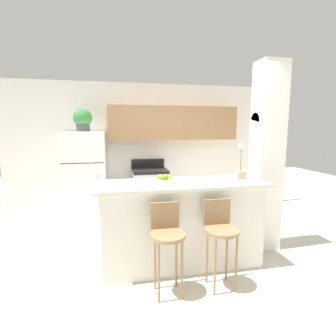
{
  "coord_description": "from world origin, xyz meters",
  "views": [
    {
      "loc": [
        -0.8,
        -2.95,
        1.67
      ],
      "look_at": [
        0.0,
        0.8,
        1.1
      ],
      "focal_mm": 28.0,
      "sensor_mm": 36.0,
      "label": 1
    }
  ],
  "objects_px": {
    "trash_bin": "(120,212)",
    "refrigerator": "(85,177)",
    "stove_range": "(150,192)",
    "fruit_bowl": "(165,180)",
    "potted_plant_on_fridge": "(83,119)",
    "bar_stool_right": "(221,231)",
    "orchid_vase": "(241,168)",
    "bar_stool_left": "(167,236)"
  },
  "relations": [
    {
      "from": "trash_bin",
      "to": "bar_stool_right",
      "type": "bearing_deg",
      "value": -65.47
    },
    {
      "from": "bar_stool_right",
      "to": "stove_range",
      "type": "bearing_deg",
      "value": 99.08
    },
    {
      "from": "bar_stool_left",
      "to": "orchid_vase",
      "type": "distance_m",
      "value": 1.34
    },
    {
      "from": "bar_stool_left",
      "to": "trash_bin",
      "type": "height_order",
      "value": "bar_stool_left"
    },
    {
      "from": "orchid_vase",
      "to": "fruit_bowl",
      "type": "bearing_deg",
      "value": -174.38
    },
    {
      "from": "refrigerator",
      "to": "trash_bin",
      "type": "height_order",
      "value": "refrigerator"
    },
    {
      "from": "orchid_vase",
      "to": "fruit_bowl",
      "type": "distance_m",
      "value": 1.01
    },
    {
      "from": "refrigerator",
      "to": "fruit_bowl",
      "type": "xyz_separation_m",
      "value": [
        1.08,
        -1.94,
        0.27
      ]
    },
    {
      "from": "potted_plant_on_fridge",
      "to": "orchid_vase",
      "type": "xyz_separation_m",
      "value": [
        2.08,
        -1.84,
        -0.65
      ]
    },
    {
      "from": "bar_stool_right",
      "to": "potted_plant_on_fridge",
      "type": "bearing_deg",
      "value": 123.18
    },
    {
      "from": "potted_plant_on_fridge",
      "to": "fruit_bowl",
      "type": "height_order",
      "value": "potted_plant_on_fridge"
    },
    {
      "from": "fruit_bowl",
      "to": "bar_stool_right",
      "type": "bearing_deg",
      "value": -43.52
    },
    {
      "from": "orchid_vase",
      "to": "trash_bin",
      "type": "distance_m",
      "value": 2.4
    },
    {
      "from": "refrigerator",
      "to": "trash_bin",
      "type": "relative_size",
      "value": 4.28
    },
    {
      "from": "bar_stool_right",
      "to": "orchid_vase",
      "type": "bearing_deg",
      "value": 48.96
    },
    {
      "from": "refrigerator",
      "to": "fruit_bowl",
      "type": "height_order",
      "value": "refrigerator"
    },
    {
      "from": "bar_stool_left",
      "to": "bar_stool_right",
      "type": "relative_size",
      "value": 1.0
    },
    {
      "from": "stove_range",
      "to": "fruit_bowl",
      "type": "relative_size",
      "value": 4.63
    },
    {
      "from": "stove_range",
      "to": "fruit_bowl",
      "type": "height_order",
      "value": "fruit_bowl"
    },
    {
      "from": "stove_range",
      "to": "orchid_vase",
      "type": "height_order",
      "value": "orchid_vase"
    },
    {
      "from": "potted_plant_on_fridge",
      "to": "fruit_bowl",
      "type": "xyz_separation_m",
      "value": [
        1.08,
        -1.94,
        -0.75
      ]
    },
    {
      "from": "bar_stool_left",
      "to": "bar_stool_right",
      "type": "bearing_deg",
      "value": 0.0
    },
    {
      "from": "trash_bin",
      "to": "fruit_bowl",
      "type": "bearing_deg",
      "value": -73.89
    },
    {
      "from": "refrigerator",
      "to": "trash_bin",
      "type": "xyz_separation_m",
      "value": [
        0.59,
        -0.25,
        -0.62
      ]
    },
    {
      "from": "bar_stool_right",
      "to": "potted_plant_on_fridge",
      "type": "distance_m",
      "value": 3.13
    },
    {
      "from": "bar_stool_left",
      "to": "refrigerator",
      "type": "bearing_deg",
      "value": 112.63
    },
    {
      "from": "bar_stool_left",
      "to": "trash_bin",
      "type": "distance_m",
      "value": 2.24
    },
    {
      "from": "fruit_bowl",
      "to": "trash_bin",
      "type": "bearing_deg",
      "value": 106.11
    },
    {
      "from": "refrigerator",
      "to": "stove_range",
      "type": "relative_size",
      "value": 1.52
    },
    {
      "from": "bar_stool_right",
      "to": "trash_bin",
      "type": "xyz_separation_m",
      "value": [
        -0.99,
        2.17,
        -0.42
      ]
    },
    {
      "from": "refrigerator",
      "to": "potted_plant_on_fridge",
      "type": "bearing_deg",
      "value": 117.37
    },
    {
      "from": "stove_range",
      "to": "bar_stool_right",
      "type": "height_order",
      "value": "stove_range"
    },
    {
      "from": "bar_stool_left",
      "to": "potted_plant_on_fridge",
      "type": "distance_m",
      "value": 2.89
    },
    {
      "from": "trash_bin",
      "to": "refrigerator",
      "type": "bearing_deg",
      "value": 157.27
    },
    {
      "from": "refrigerator",
      "to": "bar_stool_left",
      "type": "bearing_deg",
      "value": -67.37
    },
    {
      "from": "bar_stool_right",
      "to": "orchid_vase",
      "type": "xyz_separation_m",
      "value": [
        0.5,
        0.57,
        0.58
      ]
    },
    {
      "from": "potted_plant_on_fridge",
      "to": "refrigerator",
      "type": "bearing_deg",
      "value": -62.63
    },
    {
      "from": "orchid_vase",
      "to": "potted_plant_on_fridge",
      "type": "bearing_deg",
      "value": 138.47
    },
    {
      "from": "bar_stool_left",
      "to": "fruit_bowl",
      "type": "distance_m",
      "value": 0.68
    },
    {
      "from": "bar_stool_right",
      "to": "orchid_vase",
      "type": "distance_m",
      "value": 0.95
    },
    {
      "from": "stove_range",
      "to": "bar_stool_left",
      "type": "height_order",
      "value": "stove_range"
    },
    {
      "from": "orchid_vase",
      "to": "fruit_bowl",
      "type": "relative_size",
      "value": 1.95
    }
  ]
}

